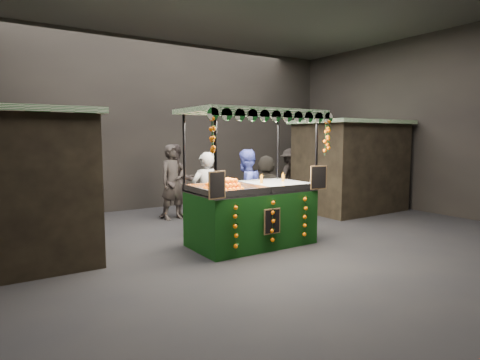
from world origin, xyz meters
TOP-DOWN VIEW (x-y plane):
  - ground at (0.00, 0.00)m, footprint 12.00×12.00m
  - market_hall at (0.00, 0.00)m, footprint 12.10×10.10m
  - neighbour_stall_right at (4.40, 1.50)m, footprint 3.00×2.20m
  - juice_stall at (-0.17, -0.12)m, footprint 2.74×1.61m
  - vendor_grey at (-0.59, 1.06)m, footprint 0.68×0.46m
  - vendor_blue at (0.39, 0.97)m, footprint 1.04×0.89m
  - shopper_0 at (-0.46, 3.09)m, footprint 0.78×0.59m
  - shopper_1 at (-0.33, 3.16)m, footprint 1.13×1.00m
  - shopper_2 at (-2.37, 4.33)m, footprint 1.01×0.74m
  - shopper_3 at (3.40, 2.99)m, footprint 1.32×1.21m
  - shopper_4 at (-4.30, 2.47)m, footprint 0.84×0.62m
  - shopper_5 at (1.78, 2.04)m, footprint 1.40×1.45m

SIDE VIEW (x-z plane):
  - ground at x=0.00m, z-range 0.00..0.00m
  - shopper_4 at x=-4.30m, z-range 0.00..1.59m
  - shopper_2 at x=-2.37m, z-range 0.00..1.59m
  - shopper_5 at x=1.78m, z-range 0.00..1.65m
  - juice_stall at x=-0.17m, z-range -0.50..2.15m
  - shopper_3 at x=3.40m, z-range 0.00..1.78m
  - vendor_grey at x=-0.59m, z-range 0.00..1.81m
  - vendor_blue at x=0.39m, z-range 0.00..1.85m
  - shopper_0 at x=-0.46m, z-range 0.00..1.94m
  - shopper_1 at x=-0.33m, z-range 0.00..1.94m
  - neighbour_stall_right at x=4.40m, z-range 0.01..2.61m
  - market_hall at x=0.00m, z-range 0.86..5.91m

